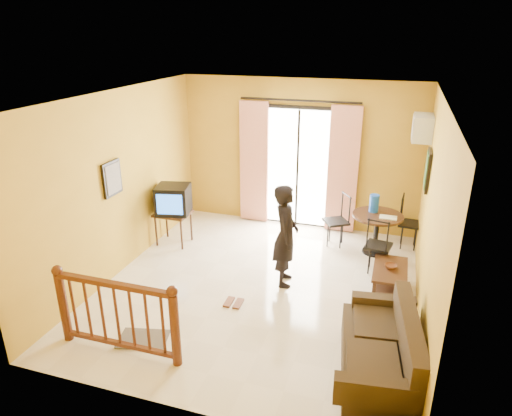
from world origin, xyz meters
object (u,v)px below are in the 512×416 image
(coffee_table, at_px, (390,276))
(television, at_px, (173,199))
(sofa, at_px, (383,353))
(dining_table, at_px, (377,223))
(standing_person, at_px, (286,236))

(coffee_table, bearing_deg, television, 171.99)
(television, relative_size, sofa, 0.37)
(dining_table, distance_m, standing_person, 1.90)
(standing_person, bearing_deg, television, 58.62)
(dining_table, height_order, coffee_table, dining_table)
(television, xyz_separation_m, dining_table, (3.44, 0.70, -0.29))
(television, height_order, coffee_table, television)
(dining_table, bearing_deg, sofa, -84.65)
(dining_table, relative_size, coffee_table, 0.98)
(television, relative_size, standing_person, 0.41)
(television, xyz_separation_m, standing_person, (2.20, -0.73, -0.06))
(sofa, bearing_deg, coffee_table, 82.60)
(dining_table, xyz_separation_m, standing_person, (-1.24, -1.43, 0.23))
(sofa, bearing_deg, dining_table, 87.90)
(sofa, xyz_separation_m, standing_person, (-1.52, 1.61, 0.48))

